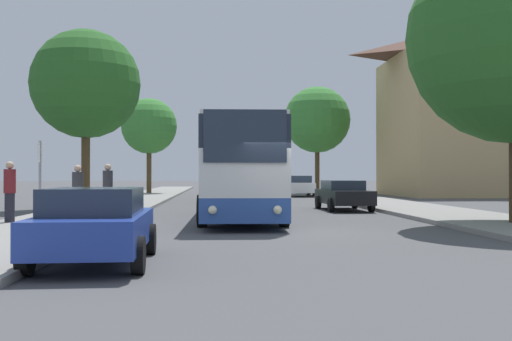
{
  "coord_description": "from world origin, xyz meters",
  "views": [
    {
      "loc": [
        -1.97,
        -16.83,
        1.6
      ],
      "look_at": [
        -0.01,
        13.32,
        1.84
      ],
      "focal_mm": 42.0,
      "sensor_mm": 36.0,
      "label": 1
    }
  ],
  "objects_px": {
    "bus_front": "(241,169)",
    "tree_left_near": "(86,84)",
    "parked_car_right_near": "(343,194)",
    "tree_right_mid": "(317,120)",
    "parked_car_right_far": "(299,186)",
    "tree_left_far": "(149,126)",
    "parked_car_left_curb": "(95,224)",
    "bus_stop_sign": "(40,172)",
    "pedestrian_walking_back": "(78,192)",
    "pedestrian_waiting_far": "(108,189)",
    "pedestrian_waiting_near": "(10,191)",
    "bus_middle": "(230,171)"
  },
  "relations": [
    {
      "from": "bus_front",
      "to": "parked_car_left_curb",
      "type": "xyz_separation_m",
      "value": [
        -3.05,
        -10.73,
        -1.1
      ]
    },
    {
      "from": "parked_car_right_far",
      "to": "pedestrian_waiting_near",
      "type": "xyz_separation_m",
      "value": [
        -12.5,
        -25.45,
        0.3
      ]
    },
    {
      "from": "bus_stop_sign",
      "to": "pedestrian_walking_back",
      "type": "xyz_separation_m",
      "value": [
        0.75,
        1.6,
        -0.64
      ]
    },
    {
      "from": "parked_car_right_near",
      "to": "pedestrian_waiting_far",
      "type": "bearing_deg",
      "value": 25.43
    },
    {
      "from": "pedestrian_walking_back",
      "to": "pedestrian_waiting_far",
      "type": "bearing_deg",
      "value": -51.59
    },
    {
      "from": "parked_car_right_near",
      "to": "bus_stop_sign",
      "type": "bearing_deg",
      "value": 36.62
    },
    {
      "from": "parked_car_right_near",
      "to": "pedestrian_waiting_far",
      "type": "relative_size",
      "value": 2.49
    },
    {
      "from": "parked_car_right_far",
      "to": "bus_stop_sign",
      "type": "distance_m",
      "value": 28.47
    },
    {
      "from": "pedestrian_walking_back",
      "to": "parked_car_right_far",
      "type": "bearing_deg",
      "value": -59.74
    },
    {
      "from": "bus_front",
      "to": "tree_left_near",
      "type": "bearing_deg",
      "value": 136.77
    },
    {
      "from": "bus_stop_sign",
      "to": "pedestrian_waiting_far",
      "type": "xyz_separation_m",
      "value": [
        1.34,
        3.73,
        -0.6
      ]
    },
    {
      "from": "parked_car_right_near",
      "to": "tree_left_far",
      "type": "bearing_deg",
      "value": -64.55
    },
    {
      "from": "parked_car_right_far",
      "to": "pedestrian_waiting_far",
      "type": "xyz_separation_m",
      "value": [
        -10.07,
        -22.33,
        0.29
      ]
    },
    {
      "from": "pedestrian_waiting_far",
      "to": "tree_right_mid",
      "type": "relative_size",
      "value": 0.2
    },
    {
      "from": "parked_car_right_near",
      "to": "tree_right_mid",
      "type": "distance_m",
      "value": 25.2
    },
    {
      "from": "parked_car_left_curb",
      "to": "bus_stop_sign",
      "type": "bearing_deg",
      "value": 111.0
    },
    {
      "from": "tree_left_near",
      "to": "tree_right_mid",
      "type": "distance_m",
      "value": 27.27
    },
    {
      "from": "bus_front",
      "to": "parked_car_left_curb",
      "type": "relative_size",
      "value": 2.73
    },
    {
      "from": "bus_stop_sign",
      "to": "pedestrian_waiting_far",
      "type": "height_order",
      "value": "bus_stop_sign"
    },
    {
      "from": "bus_front",
      "to": "pedestrian_walking_back",
      "type": "height_order",
      "value": "bus_front"
    },
    {
      "from": "parked_car_left_curb",
      "to": "tree_right_mid",
      "type": "height_order",
      "value": "tree_right_mid"
    },
    {
      "from": "parked_car_right_near",
      "to": "pedestrian_walking_back",
      "type": "height_order",
      "value": "pedestrian_walking_back"
    },
    {
      "from": "tree_left_near",
      "to": "tree_right_mid",
      "type": "height_order",
      "value": "tree_right_mid"
    },
    {
      "from": "bus_middle",
      "to": "pedestrian_waiting_near",
      "type": "relative_size",
      "value": 5.48
    },
    {
      "from": "bus_front",
      "to": "bus_middle",
      "type": "height_order",
      "value": "bus_middle"
    },
    {
      "from": "parked_car_right_near",
      "to": "tree_left_far",
      "type": "distance_m",
      "value": 25.48
    },
    {
      "from": "tree_left_far",
      "to": "tree_right_mid",
      "type": "bearing_deg",
      "value": 8.32
    },
    {
      "from": "bus_stop_sign",
      "to": "parked_car_left_curb",
      "type": "bearing_deg",
      "value": -67.17
    },
    {
      "from": "bus_front",
      "to": "parked_car_left_curb",
      "type": "distance_m",
      "value": 11.2
    },
    {
      "from": "parked_car_left_curb",
      "to": "tree_right_mid",
      "type": "relative_size",
      "value": 0.44
    },
    {
      "from": "parked_car_left_curb",
      "to": "pedestrian_walking_back",
      "type": "height_order",
      "value": "pedestrian_walking_back"
    },
    {
      "from": "tree_left_near",
      "to": "tree_right_mid",
      "type": "bearing_deg",
      "value": 57.07
    },
    {
      "from": "bus_middle",
      "to": "tree_right_mid",
      "type": "bearing_deg",
      "value": 60.75
    },
    {
      "from": "parked_car_right_far",
      "to": "tree_left_near",
      "type": "relative_size",
      "value": 0.48
    },
    {
      "from": "pedestrian_waiting_far",
      "to": "bus_stop_sign",
      "type": "bearing_deg",
      "value": -129.11
    },
    {
      "from": "bus_middle",
      "to": "parked_car_right_near",
      "type": "xyz_separation_m",
      "value": [
        4.98,
        -9.28,
        -1.13
      ]
    },
    {
      "from": "tree_right_mid",
      "to": "parked_car_right_near",
      "type": "bearing_deg",
      "value": -96.81
    },
    {
      "from": "bus_front",
      "to": "pedestrian_waiting_near",
      "type": "xyz_separation_m",
      "value": [
        -7.27,
        -2.69,
        -0.71
      ]
    },
    {
      "from": "bus_stop_sign",
      "to": "pedestrian_waiting_far",
      "type": "distance_m",
      "value": 4.01
    },
    {
      "from": "pedestrian_walking_back",
      "to": "tree_left_near",
      "type": "distance_m",
      "value": 9.95
    },
    {
      "from": "bus_front",
      "to": "tree_left_far",
      "type": "distance_m",
      "value": 28.65
    },
    {
      "from": "tree_left_near",
      "to": "tree_right_mid",
      "type": "relative_size",
      "value": 0.91
    },
    {
      "from": "parked_car_right_near",
      "to": "tree_left_near",
      "type": "distance_m",
      "value": 13.06
    },
    {
      "from": "bus_middle",
      "to": "parked_car_left_curb",
      "type": "distance_m",
      "value": 25.56
    },
    {
      "from": "pedestrian_waiting_near",
      "to": "pedestrian_waiting_far",
      "type": "relative_size",
      "value": 1.01
    },
    {
      "from": "bus_middle",
      "to": "tree_left_near",
      "type": "height_order",
      "value": "tree_left_near"
    },
    {
      "from": "bus_front",
      "to": "parked_car_left_curb",
      "type": "height_order",
      "value": "bus_front"
    },
    {
      "from": "bus_stop_sign",
      "to": "parked_car_right_near",
      "type": "bearing_deg",
      "value": 38.07
    },
    {
      "from": "parked_car_left_curb",
      "to": "pedestrian_waiting_far",
      "type": "bearing_deg",
      "value": 97.28
    },
    {
      "from": "parked_car_right_far",
      "to": "tree_left_far",
      "type": "distance_m",
      "value": 13.52
    }
  ]
}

